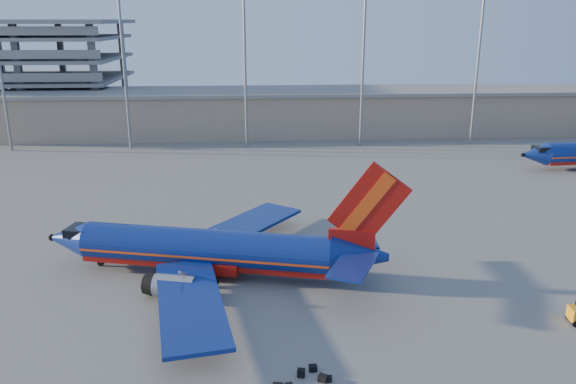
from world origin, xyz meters
name	(u,v)px	position (x,y,z in m)	size (l,w,h in m)	color
ground	(297,249)	(0.00, 0.00, 0.00)	(220.00, 220.00, 0.00)	slate
terminal_building	(324,111)	(10.00, 58.00, 4.32)	(122.00, 16.00, 8.50)	gray
light_mast_row	(305,43)	(5.00, 46.00, 17.55)	(101.60, 1.60, 28.65)	gray
aircraft_main	(214,250)	(-7.59, -5.35, 2.30)	(31.33, 29.78, 10.78)	navy
luggage_pile	(305,378)	(-1.21, -20.87, 0.20)	(3.73, 2.21, 0.52)	black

